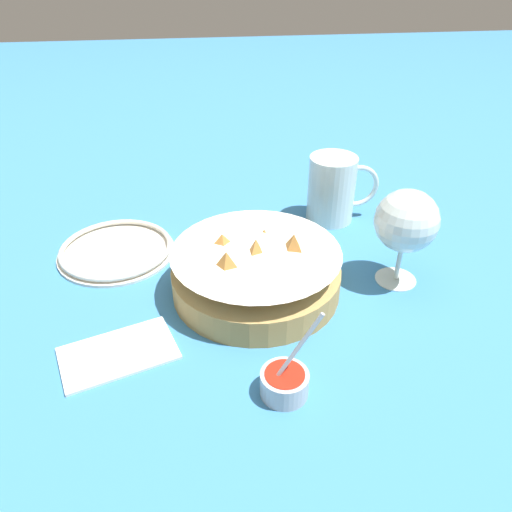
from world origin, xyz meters
The scene contains 7 objects.
ground_plane centered at (0.00, 0.00, 0.00)m, with size 4.00×4.00×0.00m, color teal.
food_basket centered at (0.01, 0.00, 0.03)m, with size 0.25×0.25×0.09m.
sauce_cup centered at (0.02, -0.20, 0.02)m, with size 0.07×0.06×0.12m.
wine_glass centered at (0.23, 0.00, 0.10)m, with size 0.09×0.09×0.15m.
beer_mug centered at (0.18, 0.20, 0.06)m, with size 0.13×0.08×0.12m.
side_plate centered at (-0.20, 0.13, 0.01)m, with size 0.19×0.19×0.01m.
napkin centered at (-0.17, -0.11, 0.00)m, with size 0.16×0.13×0.01m.
Camera 1 is at (-0.06, -0.58, 0.46)m, focal length 35.00 mm.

